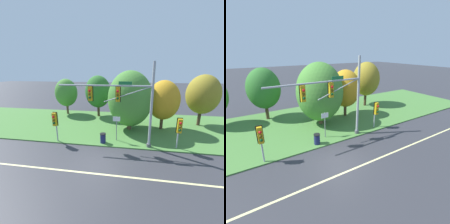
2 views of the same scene
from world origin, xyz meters
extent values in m
plane|color=#333338|center=(0.00, 0.00, 0.00)|extent=(160.00, 160.00, 0.00)
cube|color=beige|center=(0.00, -1.20, 0.00)|extent=(36.00, 0.16, 0.01)
cube|color=#477A38|center=(0.00, 8.25, 0.05)|extent=(48.00, 11.50, 0.10)
cylinder|color=#9EA0A5|center=(3.87, 2.99, 3.76)|extent=(0.22, 0.22, 7.32)
cylinder|color=#4C4C51|center=(3.87, 2.99, 0.25)|extent=(0.40, 0.40, 0.30)
cylinder|color=#9EA0A5|center=(-0.17, 2.99, 5.49)|extent=(8.08, 0.14, 0.14)
cylinder|color=#9EA0A5|center=(1.85, 2.99, 4.79)|extent=(4.06, 0.08, 1.48)
cube|color=gold|center=(1.04, 2.99, 4.76)|extent=(0.34, 0.28, 1.22)
cube|color=black|center=(1.04, 3.15, 4.76)|extent=(0.46, 0.04, 1.34)
sphere|color=red|center=(1.04, 2.81, 5.06)|extent=(0.22, 0.22, 0.22)
sphere|color=#51420C|center=(1.04, 2.81, 4.76)|extent=(0.22, 0.22, 0.22)
sphere|color=#0C4219|center=(1.04, 2.81, 4.46)|extent=(0.22, 0.22, 0.22)
cube|color=gold|center=(-1.38, 2.99, 4.76)|extent=(0.34, 0.28, 1.22)
cube|color=black|center=(-1.38, 3.15, 4.76)|extent=(0.46, 0.04, 1.34)
sphere|color=red|center=(-1.38, 2.81, 5.06)|extent=(0.22, 0.22, 0.22)
sphere|color=#51420C|center=(-1.38, 2.81, 4.76)|extent=(0.22, 0.22, 0.22)
sphere|color=#0C4219|center=(-1.38, 2.81, 4.46)|extent=(0.22, 0.22, 0.22)
cube|color=#196B33|center=(1.65, 2.94, 5.71)|extent=(1.10, 0.04, 0.28)
cylinder|color=#9EA0A5|center=(6.28, 3.17, 1.44)|extent=(0.12, 0.12, 2.69)
cube|color=gold|center=(6.28, 2.97, 2.23)|extent=(0.34, 0.28, 1.22)
cube|color=black|center=(6.28, 3.13, 2.23)|extent=(0.46, 0.04, 1.34)
sphere|color=red|center=(6.28, 2.79, 2.53)|extent=(0.22, 0.22, 0.22)
sphere|color=#51420C|center=(6.28, 2.79, 2.23)|extent=(0.22, 0.22, 0.22)
sphere|color=#0C4219|center=(6.28, 2.79, 1.93)|extent=(0.22, 0.22, 0.22)
cylinder|color=#9EA0A5|center=(-4.77, 2.82, 1.51)|extent=(0.12, 0.12, 2.82)
cube|color=gold|center=(-4.77, 2.62, 2.36)|extent=(0.34, 0.28, 1.22)
cube|color=black|center=(-4.77, 2.78, 2.36)|extent=(0.46, 0.04, 1.34)
sphere|color=red|center=(-4.77, 2.44, 2.66)|extent=(0.22, 0.22, 0.22)
sphere|color=#51420C|center=(-4.77, 2.44, 2.36)|extent=(0.22, 0.22, 0.22)
sphere|color=#0C4219|center=(-4.77, 2.44, 2.06)|extent=(0.22, 0.22, 0.22)
cylinder|color=slate|center=(0.84, 3.87, 1.33)|extent=(0.08, 0.08, 2.46)
cube|color=white|center=(0.84, 3.84, 2.29)|extent=(0.70, 0.03, 0.45)
cylinder|color=brown|center=(-7.98, 12.00, 1.31)|extent=(0.33, 0.33, 2.42)
ellipsoid|color=#478433|center=(-7.98, 12.00, 3.44)|extent=(3.35, 3.35, 4.18)
cylinder|color=#4C3823|center=(-2.85, 11.55, 1.42)|extent=(0.37, 0.37, 2.64)
ellipsoid|color=#2D6B28|center=(-2.85, 11.55, 3.75)|extent=(3.69, 3.69, 4.61)
cylinder|color=brown|center=(1.93, 7.01, 1.20)|extent=(0.49, 0.49, 2.20)
ellipsoid|color=#478433|center=(1.93, 7.01, 3.66)|extent=(4.95, 4.95, 6.19)
cylinder|color=#4C3823|center=(5.64, 7.72, 1.31)|extent=(0.36, 0.36, 2.42)
ellipsoid|color=#C68C1E|center=(5.64, 7.72, 3.50)|extent=(3.55, 3.55, 4.44)
cylinder|color=#423021|center=(10.42, 9.65, 1.52)|extent=(0.37, 0.37, 2.83)
ellipsoid|color=olive|center=(10.42, 9.65, 3.96)|extent=(3.74, 3.74, 4.68)
cylinder|color=#191E4C|center=(-0.35, 3.13, 0.53)|extent=(0.52, 0.52, 0.85)
cylinder|color=black|center=(-0.35, 3.13, 0.99)|extent=(0.56, 0.56, 0.08)
camera|label=1|loc=(2.51, -9.51, 6.69)|focal=24.00mm
camera|label=2|loc=(-5.80, -9.30, 7.92)|focal=28.00mm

